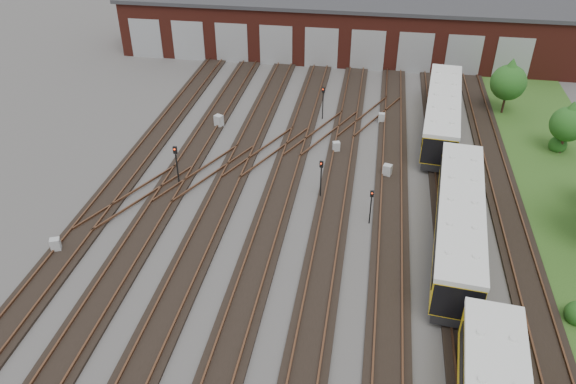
# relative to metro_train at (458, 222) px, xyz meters

# --- Properties ---
(ground) EXTENTS (120.00, 120.00, 0.00)m
(ground) POSITION_rel_metro_train_xyz_m (-10.00, -4.12, -1.92)
(ground) COLOR #43403E
(ground) RESTS_ON ground
(track_network) EXTENTS (30.40, 70.00, 0.33)m
(track_network) POSITION_rel_metro_train_xyz_m (-10.17, -3.53, -1.81)
(track_network) COLOR black
(track_network) RESTS_ON ground
(maintenance_shed) EXTENTS (51.00, 12.50, 6.35)m
(maintenance_shed) POSITION_rel_metro_train_xyz_m (-10.01, 35.85, 1.28)
(maintenance_shed) COLOR #551E15
(maintenance_shed) RESTS_ON ground
(metro_train) EXTENTS (4.13, 47.21, 3.10)m
(metro_train) POSITION_rel_metro_train_xyz_m (0.00, 0.00, 0.00)
(metro_train) COLOR black
(metro_train) RESTS_ON ground
(signal_mast_0) EXTENTS (0.28, 0.27, 3.14)m
(signal_mast_0) POSITION_rel_metro_train_xyz_m (-19.67, 4.25, 0.11)
(signal_mast_0) COLOR black
(signal_mast_0) RESTS_ON ground
(signal_mast_1) EXTENTS (0.27, 0.25, 3.05)m
(signal_mast_1) POSITION_rel_metro_train_xyz_m (-10.35, 17.02, 0.03)
(signal_mast_1) COLOR black
(signal_mast_1) RESTS_ON ground
(signal_mast_2) EXTENTS (0.27, 0.25, 3.02)m
(signal_mast_2) POSITION_rel_metro_train_xyz_m (-9.04, 4.12, 0.02)
(signal_mast_2) COLOR black
(signal_mast_2) RESTS_ON ground
(signal_mast_3) EXTENTS (0.23, 0.22, 2.59)m
(signal_mast_3) POSITION_rel_metro_train_xyz_m (-5.42, 1.58, -0.25)
(signal_mast_3) COLOR black
(signal_mast_3) RESTS_ON ground
(relay_cabinet_0) EXTENTS (0.72, 0.67, 0.97)m
(relay_cabinet_0) POSITION_rel_metro_train_xyz_m (-24.66, -4.65, -1.43)
(relay_cabinet_0) COLOR #A9ACAE
(relay_cabinet_0) RESTS_ON ground
(relay_cabinet_1) EXTENTS (0.86, 0.80, 1.14)m
(relay_cabinet_1) POSITION_rel_metro_train_xyz_m (-19.20, 13.83, -1.35)
(relay_cabinet_1) COLOR #A9ACAE
(relay_cabinet_1) RESTS_ON ground
(relay_cabinet_2) EXTENTS (0.67, 0.61, 0.93)m
(relay_cabinet_2) POSITION_rel_metro_train_xyz_m (-8.54, 10.99, -1.45)
(relay_cabinet_2) COLOR #A9ACAE
(relay_cabinet_2) RESTS_ON ground
(relay_cabinet_3) EXTENTS (0.56, 0.47, 0.91)m
(relay_cabinet_3) POSITION_rel_metro_train_xyz_m (-5.03, 17.11, -1.46)
(relay_cabinet_3) COLOR #A9ACAE
(relay_cabinet_3) RESTS_ON ground
(relay_cabinet_4) EXTENTS (0.74, 0.67, 1.03)m
(relay_cabinet_4) POSITION_rel_metro_train_xyz_m (-4.37, 7.80, -1.40)
(relay_cabinet_4) COLOR #A9ACAE
(relay_cabinet_4) RESTS_ON ground
(tree_0) EXTENTS (3.19, 3.19, 5.29)m
(tree_0) POSITION_rel_metro_train_xyz_m (6.00, 21.00, 1.48)
(tree_0) COLOR #301D15
(tree_0) RESTS_ON ground
(tree_1) EXTENTS (2.79, 2.79, 4.62)m
(tree_1) POSITION_rel_metro_train_xyz_m (9.51, 13.82, 1.05)
(tree_1) COLOR #301D15
(tree_1) RESTS_ON ground
(bush_1) EXTENTS (1.44, 1.44, 1.44)m
(bush_1) POSITION_rel_metro_train_xyz_m (9.38, 14.32, -1.20)
(bush_1) COLOR #1A4B15
(bush_1) RESTS_ON ground
(bush_2) EXTENTS (1.79, 1.79, 1.79)m
(bush_2) POSITION_rel_metro_train_xyz_m (8.77, 30.66, -1.02)
(bush_2) COLOR #1A4B15
(bush_2) RESTS_ON ground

